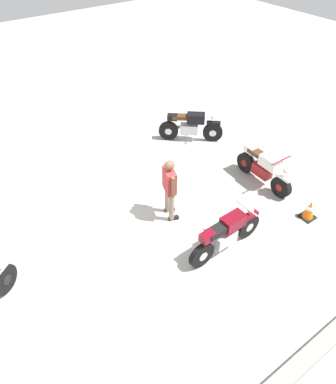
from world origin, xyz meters
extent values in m
plane|color=#ADAAA3|center=(0.00, 0.00, 0.00)|extent=(40.00, 40.00, 0.00)
cylinder|color=black|center=(-2.23, 1.83, 0.32)|extent=(0.64, 0.13, 0.64)
cylinder|color=black|center=(-0.78, 1.86, 0.32)|extent=(0.64, 0.13, 0.64)
cylinder|color=silver|center=(-2.23, 1.83, 0.32)|extent=(0.23, 0.14, 0.22)
cylinder|color=silver|center=(-0.78, 1.86, 0.32)|extent=(0.23, 0.14, 0.22)
cube|color=silver|center=(-1.45, 1.84, 0.42)|extent=(0.57, 0.29, 0.32)
cube|color=maroon|center=(-1.65, 1.84, 0.82)|extent=(0.57, 0.33, 0.30)
cube|color=maroon|center=(-2.23, 1.83, 0.67)|extent=(0.44, 0.17, 0.08)
cube|color=black|center=(-1.20, 1.85, 0.84)|extent=(0.61, 0.27, 0.12)
cube|color=maroon|center=(-0.90, 1.86, 0.82)|extent=(0.32, 0.23, 0.18)
cylinder|color=silver|center=(-1.05, 1.68, 0.37)|extent=(0.56, 0.12, 0.16)
cylinder|color=silver|center=(-1.98, 1.83, 1.07)|extent=(0.05, 0.70, 0.04)
sphere|color=silver|center=(-2.20, 1.83, 0.87)|extent=(0.16, 0.16, 0.16)
cylinder|color=black|center=(2.89, -0.02, 0.32)|extent=(0.58, 0.48, 0.64)
cylinder|color=black|center=(2.89, -0.02, 0.32)|extent=(0.26, 0.25, 0.22)
cylinder|color=black|center=(-4.38, -1.87, 0.32)|extent=(0.57, 0.51, 0.64)
cylinder|color=black|center=(-3.27, -2.81, 0.32)|extent=(0.57, 0.51, 0.64)
cylinder|color=silver|center=(-4.38, -1.87, 0.32)|extent=(0.26, 0.25, 0.22)
cylinder|color=silver|center=(-3.27, -2.81, 0.32)|extent=(0.26, 0.25, 0.22)
cube|color=silver|center=(-3.79, -2.37, 0.42)|extent=(0.61, 0.58, 0.32)
cube|color=black|center=(-3.94, -2.24, 0.82)|extent=(0.63, 0.61, 0.30)
cube|color=black|center=(-4.38, -1.87, 0.67)|extent=(0.44, 0.41, 0.08)
cube|color=#4C2D19|center=(-3.60, -2.53, 0.84)|extent=(0.63, 0.59, 0.12)
cube|color=black|center=(-3.37, -2.73, 0.82)|extent=(0.39, 0.37, 0.18)
cylinder|color=silver|center=(-3.59, -2.76, 0.37)|extent=(0.50, 0.44, 0.16)
cylinder|color=silver|center=(-4.19, -2.03, 1.07)|extent=(0.48, 0.56, 0.04)
sphere|color=silver|center=(-4.36, -1.89, 0.87)|extent=(0.16, 0.16, 0.16)
cylinder|color=black|center=(-4.03, 1.30, 0.30)|extent=(0.18, 0.61, 0.60)
cylinder|color=black|center=(-4.07, -0.05, 0.30)|extent=(0.18, 0.61, 0.60)
cylinder|color=maroon|center=(-4.03, 1.30, 0.30)|extent=(0.19, 0.22, 0.21)
cylinder|color=maroon|center=(-4.07, -0.05, 0.30)|extent=(0.19, 0.22, 0.21)
cube|color=maroon|center=(-4.05, 0.57, 0.40)|extent=(0.30, 0.57, 0.32)
cube|color=white|center=(-4.05, 0.77, 0.80)|extent=(0.34, 0.57, 0.30)
cube|color=white|center=(-4.03, 1.30, 0.63)|extent=(0.17, 0.45, 0.08)
cube|color=#4C331E|center=(-4.06, 0.32, 0.82)|extent=(0.28, 0.61, 0.12)
cube|color=white|center=(-4.07, 0.02, 0.80)|extent=(0.23, 0.33, 0.18)
cylinder|color=maroon|center=(-4.24, 0.18, 0.35)|extent=(0.13, 0.56, 0.16)
cylinder|color=maroon|center=(-4.03, 1.10, 1.05)|extent=(0.70, 0.06, 0.04)
sphere|color=silver|center=(-4.03, 1.32, 0.85)|extent=(0.16, 0.16, 0.16)
cylinder|color=gray|center=(-1.08, 0.33, 0.42)|extent=(0.16, 0.16, 0.84)
cube|color=black|center=(-1.14, 0.35, 0.04)|extent=(0.28, 0.18, 0.08)
cylinder|color=gray|center=(-1.19, 0.02, 0.42)|extent=(0.16, 0.16, 0.84)
cube|color=black|center=(-1.25, 0.04, 0.04)|extent=(0.28, 0.18, 0.08)
cube|color=#B23333|center=(-1.14, 0.18, 1.14)|extent=(0.36, 0.52, 0.60)
cylinder|color=brown|center=(-1.05, 0.44, 1.16)|extent=(0.11, 0.11, 0.56)
cylinder|color=brown|center=(-1.22, -0.09, 1.16)|extent=(0.11, 0.11, 0.56)
sphere|color=brown|center=(-1.14, 0.18, 1.58)|extent=(0.23, 0.23, 0.23)
cube|color=black|center=(-3.95, 2.29, 0.01)|extent=(0.36, 0.36, 0.03)
cone|color=orange|center=(-3.95, 2.29, 0.28)|extent=(0.28, 0.28, 0.50)
cylinder|color=white|center=(-3.95, 2.29, 0.32)|extent=(0.19, 0.19, 0.08)
camera|label=1|loc=(2.78, 5.53, 6.42)|focal=33.57mm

